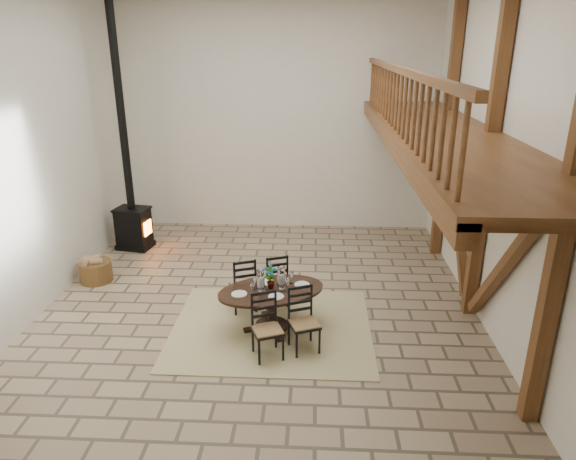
# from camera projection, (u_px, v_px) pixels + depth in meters

# --- Properties ---
(ground) EXTENTS (8.00, 8.00, 0.00)m
(ground) POSITION_uv_depth(u_px,v_px,m) (260.00, 306.00, 8.49)
(ground) COLOR tan
(ground) RESTS_ON ground
(room_shell) EXTENTS (7.02, 8.02, 5.01)m
(room_shell) POSITION_uv_depth(u_px,v_px,m) (339.00, 123.00, 7.39)
(room_shell) COLOR silver
(room_shell) RESTS_ON ground
(rug) EXTENTS (3.00, 2.50, 0.02)m
(rug) POSITION_uv_depth(u_px,v_px,m) (272.00, 328.00, 7.82)
(rug) COLOR tan
(rug) RESTS_ON ground
(dining_table) EXTENTS (1.85, 1.99, 1.03)m
(dining_table) POSITION_uv_depth(u_px,v_px,m) (271.00, 306.00, 7.69)
(dining_table) COLOR black
(dining_table) RESTS_ON ground
(wood_stove) EXTENTS (0.76, 0.63, 5.00)m
(wood_stove) POSITION_uv_depth(u_px,v_px,m) (130.00, 197.00, 10.51)
(wood_stove) COLOR black
(wood_stove) RESTS_ON ground
(log_basket) EXTENTS (0.58, 0.58, 0.48)m
(log_basket) POSITION_uv_depth(u_px,v_px,m) (96.00, 270.00, 9.31)
(log_basket) COLOR brown
(log_basket) RESTS_ON ground
(log_stack) EXTENTS (0.37, 0.37, 0.42)m
(log_stack) POSITION_uv_depth(u_px,v_px,m) (90.00, 269.00, 9.36)
(log_stack) COLOR tan
(log_stack) RESTS_ON ground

